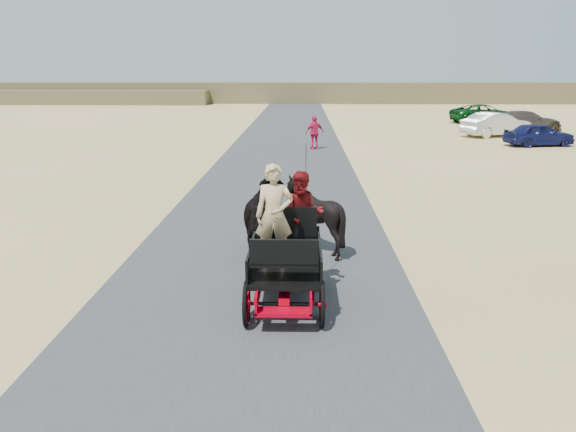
{
  "coord_description": "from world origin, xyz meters",
  "views": [
    {
      "loc": [
        0.86,
        -7.6,
        4.1
      ],
      "look_at": [
        0.58,
        3.34,
        1.2
      ],
      "focal_mm": 35.0,
      "sensor_mm": 36.0,
      "label": 1
    }
  ],
  "objects_px": {
    "car_d": "(484,114)",
    "car_a": "(539,134)",
    "car_b": "(496,124)",
    "carriage": "(286,284)",
    "horse_left": "(265,215)",
    "horse_right": "(314,215)",
    "pedestrian": "(315,133)",
    "car_c": "(526,121)"
  },
  "relations": [
    {
      "from": "car_d",
      "to": "car_b",
      "type": "bearing_deg",
      "value": 160.78
    },
    {
      "from": "horse_left",
      "to": "pedestrian",
      "type": "xyz_separation_m",
      "value": [
        1.47,
        16.75,
        0.02
      ]
    },
    {
      "from": "car_a",
      "to": "car_b",
      "type": "distance_m",
      "value": 4.44
    },
    {
      "from": "pedestrian",
      "to": "car_b",
      "type": "height_order",
      "value": "pedestrian"
    },
    {
      "from": "carriage",
      "to": "car_d",
      "type": "bearing_deg",
      "value": 67.6
    },
    {
      "from": "car_d",
      "to": "car_a",
      "type": "bearing_deg",
      "value": 168.73
    },
    {
      "from": "car_b",
      "to": "car_d",
      "type": "xyz_separation_m",
      "value": [
        2.01,
        8.75,
        -0.03
      ]
    },
    {
      "from": "horse_right",
      "to": "horse_left",
      "type": "bearing_deg",
      "value": 0.0
    },
    {
      "from": "carriage",
      "to": "car_b",
      "type": "relative_size",
      "value": 0.54
    },
    {
      "from": "pedestrian",
      "to": "car_d",
      "type": "distance_m",
      "value": 19.78
    },
    {
      "from": "horse_left",
      "to": "car_c",
      "type": "distance_m",
      "value": 30.37
    },
    {
      "from": "car_b",
      "to": "car_c",
      "type": "height_order",
      "value": "car_b"
    },
    {
      "from": "horse_left",
      "to": "pedestrian",
      "type": "bearing_deg",
      "value": -95.0
    },
    {
      "from": "carriage",
      "to": "car_b",
      "type": "bearing_deg",
      "value": 64.62
    },
    {
      "from": "horse_right",
      "to": "car_d",
      "type": "distance_m",
      "value": 34.24
    },
    {
      "from": "pedestrian",
      "to": "car_b",
      "type": "relative_size",
      "value": 0.39
    },
    {
      "from": "car_b",
      "to": "car_d",
      "type": "relative_size",
      "value": 0.88
    },
    {
      "from": "carriage",
      "to": "horse_right",
      "type": "xyz_separation_m",
      "value": [
        0.55,
        3.0,
        0.49
      ]
    },
    {
      "from": "pedestrian",
      "to": "car_a",
      "type": "relative_size",
      "value": 0.47
    },
    {
      "from": "carriage",
      "to": "horse_right",
      "type": "distance_m",
      "value": 3.09
    },
    {
      "from": "car_a",
      "to": "car_d",
      "type": "xyz_separation_m",
      "value": [
        1.14,
        13.1,
        0.08
      ]
    },
    {
      "from": "car_a",
      "to": "car_c",
      "type": "relative_size",
      "value": 0.8
    },
    {
      "from": "car_b",
      "to": "car_c",
      "type": "bearing_deg",
      "value": -68.56
    },
    {
      "from": "car_b",
      "to": "carriage",
      "type": "bearing_deg",
      "value": 129.6
    },
    {
      "from": "car_a",
      "to": "car_d",
      "type": "height_order",
      "value": "car_d"
    },
    {
      "from": "carriage",
      "to": "car_a",
      "type": "distance_m",
      "value": 24.99
    },
    {
      "from": "pedestrian",
      "to": "car_c",
      "type": "height_order",
      "value": "pedestrian"
    },
    {
      "from": "horse_left",
      "to": "carriage",
      "type": "bearing_deg",
      "value": 100.39
    },
    {
      "from": "carriage",
      "to": "car_b",
      "type": "xyz_separation_m",
      "value": [
        12.18,
        25.66,
        0.37
      ]
    },
    {
      "from": "car_d",
      "to": "carriage",
      "type": "bearing_deg",
      "value": 151.3
    },
    {
      "from": "carriage",
      "to": "horse_left",
      "type": "relative_size",
      "value": 1.2
    },
    {
      "from": "horse_right",
      "to": "pedestrian",
      "type": "distance_m",
      "value": 16.75
    },
    {
      "from": "pedestrian",
      "to": "carriage",
      "type": "bearing_deg",
      "value": 63.46
    },
    {
      "from": "pedestrian",
      "to": "car_a",
      "type": "xyz_separation_m",
      "value": [
        12.13,
        1.57,
        -0.24
      ]
    },
    {
      "from": "car_a",
      "to": "car_b",
      "type": "height_order",
      "value": "car_b"
    },
    {
      "from": "horse_left",
      "to": "car_d",
      "type": "xyz_separation_m",
      "value": [
        14.73,
        31.41,
        -0.15
      ]
    },
    {
      "from": "pedestrian",
      "to": "horse_left",
      "type": "bearing_deg",
      "value": 61.12
    },
    {
      "from": "carriage",
      "to": "horse_left",
      "type": "bearing_deg",
      "value": 100.39
    },
    {
      "from": "carriage",
      "to": "horse_left",
      "type": "distance_m",
      "value": 3.09
    },
    {
      "from": "carriage",
      "to": "horse_left",
      "type": "height_order",
      "value": "horse_left"
    },
    {
      "from": "car_d",
      "to": "car_c",
      "type": "bearing_deg",
      "value": -175.08
    },
    {
      "from": "car_a",
      "to": "car_d",
      "type": "distance_m",
      "value": 13.15
    }
  ]
}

